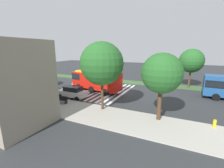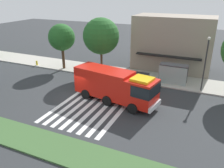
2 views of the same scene
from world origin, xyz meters
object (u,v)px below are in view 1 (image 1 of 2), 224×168
sidewalk_tree_west (162,74)px  street_lamp (26,71)px  parked_car_west (72,92)px  sidewalk_tree_center (102,64)px  median_tree_west (191,61)px  fire_truck (95,80)px  fire_hydrant (215,124)px  bench_near_shelter (62,100)px  sidewalk_tree_east (7,61)px  bus_stop_shelter (40,87)px

sidewalk_tree_west → street_lamp: bearing=-1.1°
parked_car_west → street_lamp: size_ratio=0.70×
sidewalk_tree_center → street_lamp: bearing=-1.7°
parked_car_west → median_tree_west: 21.69m
fire_truck → parked_car_west: fire_truck is taller
street_lamp → fire_hydrant: street_lamp is taller
street_lamp → sidewalk_tree_center: sidewalk_tree_center is taller
median_tree_west → fire_hydrant: 16.53m
bench_near_shelter → fire_truck: bearing=-94.2°
bench_near_shelter → sidewalk_tree_center: size_ratio=0.20×
sidewalk_tree_west → fire_hydrant: sidewalk_tree_west is taller
bench_near_shelter → sidewalk_tree_west: 13.14m
bench_near_shelter → sidewalk_tree_west: size_ratio=0.24×
parked_car_west → sidewalk_tree_east: (11.02, 2.20, 4.43)m
parked_car_west → bus_stop_shelter: (3.60, 2.61, 0.98)m
sidewalk_tree_west → sidewalk_tree_east: 23.84m
sidewalk_tree_east → median_tree_west: sidewalk_tree_east is taller
parked_car_west → fire_hydrant: 17.81m
parked_car_west → median_tree_west: median_tree_west is taller
bench_near_shelter → sidewalk_tree_west: (-12.42, -0.41, 4.28)m
fire_truck → fire_hydrant: fire_truck is taller
bench_near_shelter → sidewalk_tree_west: sidewalk_tree_west is taller
bench_near_shelter → median_tree_west: bearing=-133.0°
parked_car_west → median_tree_west: (-15.96, -14.08, 4.17)m
sidewalk_tree_west → sidewalk_tree_east: sidewalk_tree_east is taller
bus_stop_shelter → sidewalk_tree_west: sidewalk_tree_west is taller
parked_car_west → bench_near_shelter: bearing=97.0°
street_lamp → sidewalk_tree_center: size_ratio=0.82×
parked_car_west → fire_hydrant: parked_car_west is taller
bench_near_shelter → median_tree_west: size_ratio=0.22×
sidewalk_tree_west → sidewalk_tree_east: bearing=-0.0°
bus_stop_shelter → sidewalk_tree_east: sidewalk_tree_east is taller
street_lamp → median_tree_west: bearing=-145.6°
fire_truck → sidewalk_tree_center: size_ratio=1.24×
fire_hydrant → median_tree_west: bearing=-83.6°
sidewalk_tree_east → median_tree_west: bearing=-148.9°
sidewalk_tree_center → median_tree_west: bearing=-120.6°
bus_stop_shelter → bench_near_shelter: (-4.00, 0.01, -1.30)m
bench_near_shelter → sidewalk_tree_center: bearing=-176.0°
sidewalk_tree_west → sidewalk_tree_center: bearing=-0.0°
street_lamp → sidewalk_tree_center: bearing=178.3°
sidewalk_tree_west → sidewalk_tree_center: sidewalk_tree_center is taller
sidewalk_tree_center → bus_stop_shelter: bearing=2.3°
fire_truck → sidewalk_tree_east: size_ratio=1.27×
fire_truck → bench_near_shelter: 7.66m
fire_hydrant → sidewalk_tree_west: bearing=5.8°
bus_stop_shelter → sidewalk_tree_east: size_ratio=0.46×
fire_truck → sidewalk_tree_west: sidewalk_tree_west is taller
sidewalk_tree_west → parked_car_west: bearing=-9.7°
sidewalk_tree_east → fire_hydrant: bearing=-179.0°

